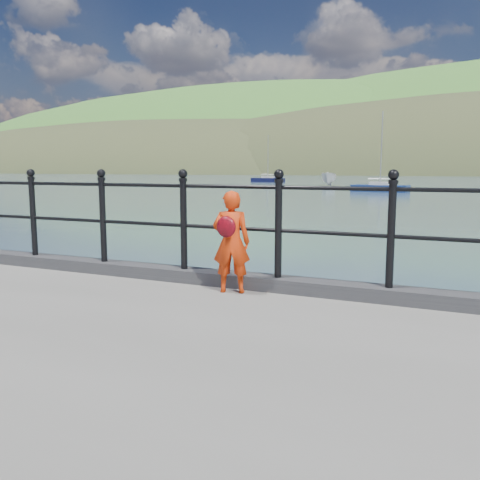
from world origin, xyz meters
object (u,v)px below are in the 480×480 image
at_px(child, 231,241).
at_px(sailboat_left, 268,180).
at_px(launch_white, 329,179).
at_px(railing, 229,215).
at_px(sailboat_port, 380,189).

bearing_deg(child, sailboat_left, -87.52).
bearing_deg(launch_white, sailboat_left, 134.04).
distance_m(railing, sailboat_port, 46.31).
height_order(child, sailboat_left, sailboat_left).
bearing_deg(sailboat_left, launch_white, -37.99).
relative_size(railing, child, 16.20).
bearing_deg(railing, launch_white, 103.02).
xyz_separation_m(railing, child, (0.16, -0.29, -0.26)).
bearing_deg(sailboat_port, child, -74.41).
xyz_separation_m(child, launch_white, (-14.71, 63.23, -0.66)).
distance_m(launch_white, sailboat_left, 17.32).
bearing_deg(railing, sailboat_left, 110.48).
bearing_deg(sailboat_left, railing, -66.97).
xyz_separation_m(launch_white, sailboat_left, (-13.16, 11.25, -0.57)).
xyz_separation_m(railing, sailboat_left, (-27.71, 74.19, -1.48)).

